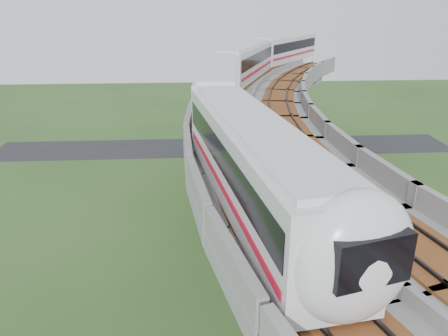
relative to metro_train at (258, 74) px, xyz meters
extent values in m
plane|color=#2F4F1F|center=(-1.69, -12.57, -12.31)|extent=(160.00, 160.00, 0.00)
cube|color=#232326|center=(-1.69, 17.43, -12.29)|extent=(60.00, 8.00, 0.03)
cube|color=#99968E|center=(7.43, 19.22, -8.11)|extent=(2.86, 2.93, 8.40)
cube|color=#99968E|center=(7.43, 19.22, -3.31)|extent=(7.21, 5.74, 1.20)
cube|color=#99968E|center=(-0.78, -2.16, -8.11)|extent=(2.35, 2.51, 8.40)
cube|color=#99968E|center=(-0.78, -2.16, -3.31)|extent=(7.31, 3.58, 1.20)
cube|color=#99968E|center=(-0.78, -22.99, -3.31)|extent=(7.31, 3.58, 1.20)
cube|color=gray|center=(4.50, 13.96, -2.31)|extent=(16.42, 20.91, 0.80)
cube|color=gray|center=(0.64, 15.86, -1.41)|extent=(8.66, 17.08, 1.00)
cube|color=gray|center=(8.36, 12.06, -1.41)|extent=(8.66, 17.08, 1.00)
cube|color=brown|center=(2.53, 14.94, -1.85)|extent=(10.68, 18.08, 0.12)
cube|color=black|center=(2.53, 14.94, -1.73)|extent=(9.69, 17.59, 0.12)
cube|color=brown|center=(6.47, 12.99, -1.85)|extent=(10.68, 18.08, 0.12)
cube|color=black|center=(6.47, 12.99, -1.73)|extent=(9.69, 17.59, 0.12)
cube|color=gray|center=(-0.99, -3.45, -2.31)|extent=(11.77, 20.03, 0.80)
cube|color=gray|center=(-5.24, -2.79, -1.41)|extent=(3.22, 18.71, 1.00)
cube|color=gray|center=(3.26, -4.10, -1.41)|extent=(3.22, 18.71, 1.00)
cube|color=brown|center=(-3.16, -3.11, -1.85)|extent=(5.44, 19.05, 0.12)
cube|color=black|center=(-3.16, -3.11, -1.73)|extent=(4.35, 18.88, 0.12)
cube|color=brown|center=(1.19, -3.78, -1.85)|extent=(5.44, 19.05, 0.12)
cube|color=black|center=(1.19, -3.78, -1.73)|extent=(4.35, 18.88, 0.12)
cube|color=gray|center=(-0.99, -21.70, -2.31)|extent=(11.77, 20.03, 0.80)
cube|color=gray|center=(-5.24, -22.36, -1.41)|extent=(3.22, 18.71, 1.00)
cube|color=gray|center=(3.26, -21.05, -1.41)|extent=(3.22, 18.71, 1.00)
cube|color=brown|center=(-3.16, -22.04, -1.85)|extent=(5.44, 19.05, 0.12)
cube|color=black|center=(-3.16, -22.04, -1.73)|extent=(4.35, 18.88, 0.12)
cube|color=brown|center=(1.19, -21.37, -1.85)|extent=(5.44, 19.05, 0.12)
cube|color=black|center=(1.19, -21.37, -1.73)|extent=(4.35, 18.88, 0.12)
cube|color=silver|center=(-3.18, -21.91, -0.07)|extent=(4.92, 15.24, 3.20)
cube|color=silver|center=(-3.18, -21.91, 1.63)|extent=(4.27, 14.41, 0.22)
cube|color=black|center=(-3.18, -21.91, 0.38)|extent=(4.89, 14.65, 1.15)
cube|color=red|center=(-3.18, -21.91, -0.82)|extent=(4.89, 14.65, 0.30)
cube|color=black|center=(-3.18, -21.91, -1.53)|extent=(3.79, 12.89, 0.28)
cube|color=silver|center=(-3.58, -6.35, -0.07)|extent=(4.19, 15.19, 3.20)
cube|color=silver|center=(-3.58, -6.35, 1.63)|extent=(3.57, 14.39, 0.22)
cube|color=black|center=(-3.58, -6.35, 0.38)|extent=(4.19, 14.60, 1.15)
cube|color=red|center=(-3.58, -6.35, -0.82)|extent=(4.19, 14.60, 0.30)
cube|color=black|center=(-3.58, -6.35, -1.53)|extent=(3.17, 12.88, 0.28)
cube|color=silver|center=(-0.10, 8.81, -0.07)|extent=(7.69, 15.01, 3.20)
cube|color=silver|center=(-0.10, 8.81, 1.63)|extent=(6.93, 14.12, 0.22)
cube|color=black|center=(-0.10, 8.81, 0.38)|extent=(7.54, 14.47, 1.15)
cube|color=red|center=(-0.10, 8.81, -0.82)|extent=(7.54, 14.47, 0.30)
cube|color=black|center=(-0.10, 8.81, -1.53)|extent=(6.17, 12.63, 0.28)
cube|color=silver|center=(7.04, 22.64, -0.07)|extent=(10.72, 13.89, 3.20)
cube|color=silver|center=(7.04, 22.64, 1.63)|extent=(9.85, 12.97, 0.22)
cube|color=black|center=(7.04, 22.64, 0.38)|extent=(10.43, 13.43, 1.15)
cube|color=red|center=(7.04, 22.64, -0.82)|extent=(10.43, 13.43, 0.30)
cube|color=black|center=(7.04, 22.64, -1.53)|extent=(8.78, 11.59, 0.28)
ellipsoid|color=silver|center=(-1.68, -29.00, 0.08)|extent=(3.69, 2.63, 3.64)
cylinder|color=#2D382D|center=(10.56, 6.72, -11.56)|extent=(0.08, 0.08, 1.50)
cube|color=#2D382D|center=(9.69, 4.40, -11.56)|extent=(1.69, 4.77, 1.40)
cylinder|color=#2D382D|center=(8.93, 2.05, -11.56)|extent=(0.08, 0.08, 1.50)
cube|color=#2D382D|center=(8.29, -0.33, -11.56)|extent=(1.23, 4.91, 1.40)
cylinder|color=#2D382D|center=(7.76, -2.75, -11.56)|extent=(0.08, 0.08, 1.50)
cube|color=#2D382D|center=(7.35, -5.18, -11.56)|extent=(0.75, 4.99, 1.40)
cylinder|color=#2D382D|center=(7.05, -7.64, -11.56)|extent=(0.08, 0.08, 1.50)
cube|color=#2D382D|center=(6.87, -10.10, -11.56)|extent=(0.27, 5.04, 1.40)
cylinder|color=#2D382D|center=(6.81, -12.57, -11.56)|extent=(0.08, 0.08, 1.50)
cube|color=#2D382D|center=(6.87, -15.05, -11.56)|extent=(0.27, 5.04, 1.40)
cylinder|color=#2D382D|center=(7.05, -17.51, -11.56)|extent=(0.08, 0.08, 1.50)
cylinder|color=#382314|center=(10.19, 9.84, -11.63)|extent=(0.18, 0.18, 1.35)
ellipsoid|color=#173410|center=(10.19, 9.84, -10.02)|extent=(3.14, 3.14, 2.67)
cylinder|color=#382314|center=(7.64, 6.52, -11.45)|extent=(0.18, 0.18, 1.72)
ellipsoid|color=#173410|center=(7.64, 6.52, -9.64)|extent=(3.18, 3.18, 2.70)
cylinder|color=#382314|center=(6.61, -0.07, -11.45)|extent=(0.18, 0.18, 1.71)
ellipsoid|color=#173410|center=(6.61, -0.07, -9.95)|extent=(2.17, 2.17, 1.84)
cylinder|color=#382314|center=(4.74, -6.26, -11.54)|extent=(0.18, 0.18, 1.54)
ellipsoid|color=#173410|center=(4.74, -6.26, -10.18)|extent=(1.96, 1.96, 1.67)
cylinder|color=#382314|center=(4.75, -10.40, -11.55)|extent=(0.18, 0.18, 1.51)
ellipsoid|color=#173410|center=(4.75, -10.40, -9.86)|extent=(3.11, 3.11, 2.64)
cylinder|color=#382314|center=(4.54, -17.90, -11.67)|extent=(0.18, 0.18, 1.28)
ellipsoid|color=#173410|center=(4.54, -17.90, -10.38)|extent=(2.15, 2.15, 1.83)
imported|color=black|center=(15.22, -4.46, -11.66)|extent=(4.50, 2.75, 1.22)
camera|label=1|loc=(-5.41, -37.91, 5.94)|focal=35.00mm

